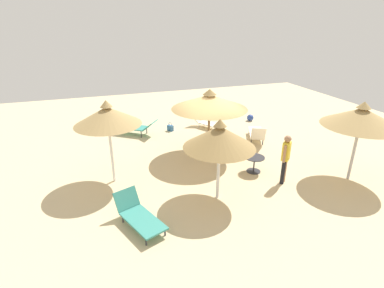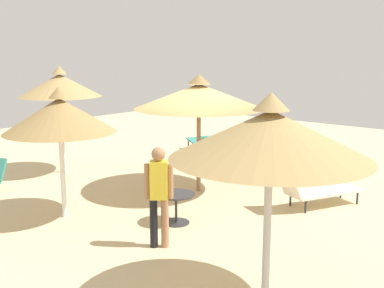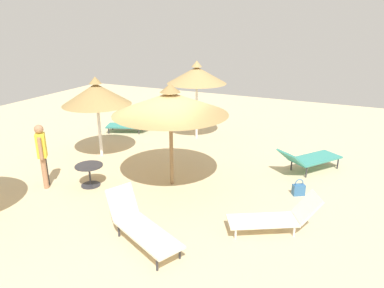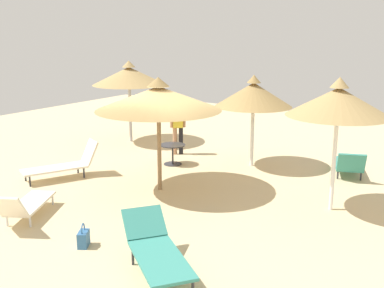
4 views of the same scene
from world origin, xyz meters
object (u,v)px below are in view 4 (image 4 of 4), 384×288
(parasol_umbrella_far_left, at_px, (253,95))
(lounge_chair_front, at_px, (25,204))
(lounge_chair_near_left, at_px, (156,249))
(person_standing_far_right, at_px, (178,123))
(parasol_umbrella_center, at_px, (338,102))
(side_table_round, at_px, (173,151))
(lounge_chair_near_right, at_px, (64,164))
(parasol_umbrella_far_right, at_px, (158,98))
(lounge_chair_back, at_px, (348,164))
(parasol_umbrella_edge, at_px, (129,76))
(handbag, at_px, (83,238))

(parasol_umbrella_far_left, bearing_deg, lounge_chair_front, 71.69)
(lounge_chair_near_left, height_order, person_standing_far_right, person_standing_far_right)
(parasol_umbrella_center, relative_size, lounge_chair_near_left, 1.40)
(lounge_chair_front, xyz_separation_m, side_table_round, (-0.09, -4.95, 0.07))
(lounge_chair_near_left, bearing_deg, lounge_chair_near_right, -27.11)
(lounge_chair_near_right, bearing_deg, parasol_umbrella_far_right, -165.70)
(parasol_umbrella_far_right, relative_size, lounge_chair_back, 1.63)
(parasol_umbrella_edge, height_order, side_table_round, parasol_umbrella_edge)
(parasol_umbrella_far_right, relative_size, side_table_round, 4.07)
(lounge_chair_front, relative_size, person_standing_far_right, 1.11)
(parasol_umbrella_far_right, distance_m, person_standing_far_right, 3.55)
(lounge_chair_near_right, bearing_deg, lounge_chair_near_left, 152.89)
(lounge_chair_front, bearing_deg, parasol_umbrella_far_right, -110.13)
(lounge_chair_near_right, relative_size, lounge_chair_back, 1.10)
(handbag, bearing_deg, lounge_chair_near_left, 179.60)
(lounge_chair_back, relative_size, person_standing_far_right, 1.06)
(parasol_umbrella_far_right, height_order, lounge_chair_front, parasol_umbrella_far_right)
(parasol_umbrella_far_right, distance_m, lounge_chair_back, 5.38)
(lounge_chair_near_right, bearing_deg, parasol_umbrella_far_left, -133.19)
(parasol_umbrella_far_right, height_order, parasol_umbrella_far_left, parasol_umbrella_far_right)
(lounge_chair_near_right, xyz_separation_m, lounge_chair_back, (-6.06, -4.31, -0.06))
(lounge_chair_near_right, bearing_deg, parasol_umbrella_center, -165.58)
(parasol_umbrella_far_right, relative_size, handbag, 6.72)
(lounge_chair_near_right, bearing_deg, person_standing_far_right, -106.22)
(person_standing_far_right, bearing_deg, lounge_chair_near_right, 73.78)
(lounge_chair_near_left, xyz_separation_m, handbag, (1.65, -0.01, -0.25))
(lounge_chair_front, height_order, lounge_chair_back, lounge_chair_front)
(parasol_umbrella_far_right, relative_size, parasol_umbrella_far_left, 1.15)
(parasol_umbrella_center, distance_m, side_table_round, 5.33)
(person_standing_far_right, bearing_deg, parasol_umbrella_far_left, -176.81)
(parasol_umbrella_far_right, bearing_deg, handbag, 103.21)
(lounge_chair_near_right, distance_m, side_table_round, 3.03)
(parasol_umbrella_edge, bearing_deg, lounge_chair_back, -178.31)
(parasol_umbrella_center, height_order, lounge_chair_front, parasol_umbrella_center)
(parasol_umbrella_edge, height_order, lounge_chair_back, parasol_umbrella_edge)
(person_standing_far_right, height_order, side_table_round, person_standing_far_right)
(person_standing_far_right, relative_size, side_table_round, 2.35)
(lounge_chair_front, bearing_deg, side_table_round, -91.10)
(lounge_chair_near_right, distance_m, person_standing_far_right, 3.80)
(parasol_umbrella_edge, distance_m, side_table_round, 3.74)
(lounge_chair_near_left, relative_size, handbag, 4.61)
(parasol_umbrella_far_left, bearing_deg, lounge_chair_near_left, 103.33)
(lounge_chair_near_right, bearing_deg, handbag, 142.76)
(lounge_chair_back, distance_m, handbag, 7.38)
(parasol_umbrella_edge, relative_size, parasol_umbrella_far_left, 1.07)
(lounge_chair_near_left, relative_size, lounge_chair_front, 1.07)
(parasol_umbrella_center, xyz_separation_m, handbag, (3.11, 4.21, -2.18))
(parasol_umbrella_edge, bearing_deg, handbag, 124.99)
(lounge_chair_back, height_order, handbag, lounge_chair_back)
(lounge_chair_near_left, height_order, handbag, lounge_chair_near_left)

